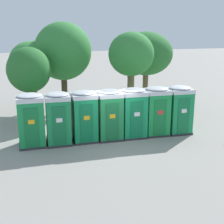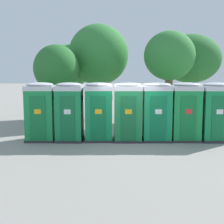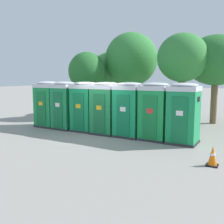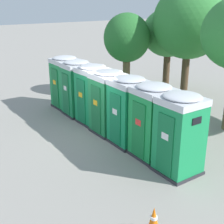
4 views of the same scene
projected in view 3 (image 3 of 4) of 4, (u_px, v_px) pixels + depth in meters
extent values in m
plane|color=gray|center=(103.00, 134.00, 12.71)|extent=(120.00, 120.00, 0.00)
cube|color=#2D2D33|center=(49.00, 125.00, 14.83)|extent=(1.26, 1.22, 0.10)
cube|color=#198C46|center=(48.00, 106.00, 14.69)|extent=(1.20, 1.16, 2.10)
cube|color=#146D37|center=(41.00, 109.00, 14.19)|extent=(0.65, 0.04, 1.85)
cube|color=yellow|center=(41.00, 104.00, 14.14)|extent=(0.28, 0.01, 0.20)
cube|color=black|center=(56.00, 93.00, 14.30)|extent=(0.03, 0.36, 0.20)
cube|color=silver|center=(48.00, 86.00, 14.54)|extent=(1.23, 1.19, 0.20)
ellipsoid|color=silver|center=(48.00, 83.00, 14.52)|extent=(1.17, 1.14, 0.18)
cube|color=#2D2D33|center=(66.00, 128.00, 14.16)|extent=(1.22, 1.26, 0.10)
cube|color=#188448|center=(65.00, 108.00, 14.02)|extent=(1.16, 1.20, 2.10)
cube|color=#136738|center=(58.00, 110.00, 13.53)|extent=(0.61, 0.06, 1.85)
cube|color=white|center=(57.00, 105.00, 13.48)|extent=(0.28, 0.02, 0.20)
cube|color=black|center=(73.00, 94.00, 13.63)|extent=(0.04, 0.36, 0.20)
cube|color=silver|center=(65.00, 86.00, 13.86)|extent=(1.20, 1.23, 0.20)
ellipsoid|color=silver|center=(65.00, 83.00, 13.84)|extent=(1.14, 1.17, 0.18)
cube|color=#2D2D33|center=(85.00, 130.00, 13.58)|extent=(1.21, 1.21, 0.10)
cube|color=#13894C|center=(85.00, 109.00, 13.44)|extent=(1.15, 1.15, 2.10)
cube|color=#0F6B3B|center=(78.00, 112.00, 12.94)|extent=(0.63, 0.04, 1.85)
cube|color=yellow|center=(78.00, 106.00, 12.89)|extent=(0.28, 0.01, 0.20)
cube|color=black|center=(95.00, 95.00, 13.07)|extent=(0.03, 0.36, 0.20)
cube|color=silver|center=(85.00, 86.00, 13.29)|extent=(1.18, 1.18, 0.20)
ellipsoid|color=silver|center=(85.00, 83.00, 13.27)|extent=(1.13, 1.13, 0.18)
cube|color=#2D2D33|center=(106.00, 133.00, 12.91)|extent=(1.25, 1.24, 0.10)
cube|color=#1C8345|center=(106.00, 110.00, 12.77)|extent=(1.19, 1.18, 2.10)
cube|color=#166636|center=(99.00, 113.00, 12.27)|extent=(0.63, 0.05, 1.85)
cube|color=yellow|center=(99.00, 108.00, 12.22)|extent=(0.28, 0.02, 0.20)
cube|color=black|center=(116.00, 96.00, 12.38)|extent=(0.04, 0.36, 0.20)
cube|color=silver|center=(106.00, 87.00, 12.61)|extent=(1.23, 1.21, 0.20)
ellipsoid|color=silver|center=(105.00, 84.00, 12.59)|extent=(1.17, 1.16, 0.18)
cube|color=#2D2D33|center=(129.00, 135.00, 12.31)|extent=(1.30, 1.27, 0.10)
cube|color=#159153|center=(129.00, 112.00, 12.16)|extent=(1.24, 1.21, 2.10)
cube|color=#107141|center=(123.00, 115.00, 11.68)|extent=(0.65, 0.07, 1.85)
cube|color=white|center=(123.00, 109.00, 11.62)|extent=(0.28, 0.02, 0.20)
cube|color=black|center=(141.00, 97.00, 11.75)|extent=(0.05, 0.36, 0.20)
cube|color=silver|center=(129.00, 87.00, 12.01)|extent=(1.28, 1.24, 0.20)
ellipsoid|color=silver|center=(129.00, 84.00, 11.99)|extent=(1.22, 1.18, 0.18)
cube|color=#2D2D33|center=(155.00, 138.00, 11.70)|extent=(1.31, 1.28, 0.10)
cube|color=#1A9646|center=(155.00, 114.00, 11.56)|extent=(1.25, 1.22, 2.10)
cube|color=#147536|center=(150.00, 117.00, 11.08)|extent=(0.65, 0.07, 1.85)
cube|color=red|center=(150.00, 111.00, 11.03)|extent=(0.28, 0.03, 0.20)
cube|color=black|center=(169.00, 98.00, 11.15)|extent=(0.05, 0.36, 0.20)
cube|color=silver|center=(156.00, 88.00, 11.41)|extent=(1.29, 1.25, 0.20)
ellipsoid|color=silver|center=(156.00, 84.00, 11.39)|extent=(1.23, 1.19, 0.18)
cube|color=#2D2D33|center=(182.00, 142.00, 11.03)|extent=(1.26, 1.24, 0.10)
cube|color=#188C4C|center=(183.00, 116.00, 10.89)|extent=(1.20, 1.18, 2.10)
cube|color=#136D3B|center=(179.00, 120.00, 10.39)|extent=(0.64, 0.05, 1.85)
cube|color=white|center=(179.00, 113.00, 10.34)|extent=(0.28, 0.02, 0.20)
cube|color=black|center=(199.00, 99.00, 10.49)|extent=(0.04, 0.36, 0.20)
cube|color=silver|center=(184.00, 89.00, 10.73)|extent=(1.24, 1.22, 0.20)
ellipsoid|color=silver|center=(184.00, 85.00, 10.71)|extent=(1.18, 1.16, 0.18)
cylinder|color=brown|center=(214.00, 99.00, 15.58)|extent=(0.37, 0.37, 2.94)
ellipsoid|color=#286B2D|center=(216.00, 60.00, 15.28)|extent=(3.59, 3.59, 2.93)
cylinder|color=brown|center=(181.00, 98.00, 15.09)|extent=(0.43, 0.43, 3.11)
ellipsoid|color=#337F38|center=(182.00, 58.00, 14.79)|extent=(2.85, 2.85, 2.74)
cylinder|color=#4C3826|center=(131.00, 95.00, 18.55)|extent=(0.39, 0.39, 2.98)
ellipsoid|color=#337F38|center=(131.00, 59.00, 18.22)|extent=(3.65, 3.65, 3.69)
cylinder|color=brown|center=(87.00, 100.00, 17.76)|extent=(0.40, 0.40, 2.46)
ellipsoid|color=#286B2D|center=(87.00, 71.00, 17.51)|extent=(2.46, 2.46, 2.56)
cylinder|color=#4C3826|center=(111.00, 97.00, 19.99)|extent=(0.39, 0.39, 2.55)
ellipsoid|color=#3D8C42|center=(111.00, 70.00, 19.72)|extent=(2.98, 2.98, 2.72)
cube|color=black|center=(212.00, 165.00, 8.21)|extent=(0.36, 0.36, 0.04)
cone|color=orange|center=(213.00, 155.00, 8.17)|extent=(0.28, 0.28, 0.60)
cylinder|color=white|center=(213.00, 154.00, 8.17)|extent=(0.17, 0.17, 0.07)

